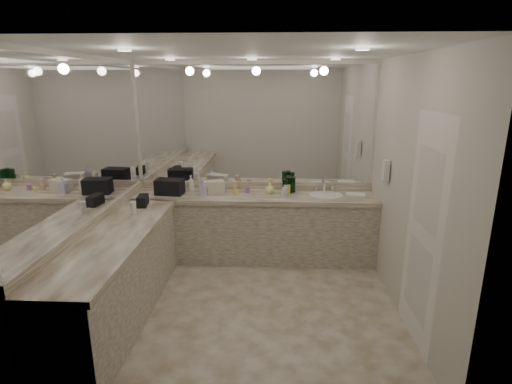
{
  "coord_description": "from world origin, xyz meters",
  "views": [
    {
      "loc": [
        0.27,
        -3.85,
        2.34
      ],
      "look_at": [
        0.07,
        0.4,
        1.16
      ],
      "focal_mm": 28.0,
      "sensor_mm": 36.0,
      "label": 1
    }
  ],
  "objects_px": {
    "sink": "(326,196)",
    "cream_cosmetic_case": "(214,186)",
    "hand_towel": "(356,195)",
    "wall_phone": "(386,170)",
    "soap_bottle_b": "(203,187)",
    "soap_bottle_a": "(191,184)",
    "black_toiletry_bag": "(170,187)",
    "soap_bottle_c": "(270,188)"
  },
  "relations": [
    {
      "from": "sink",
      "to": "cream_cosmetic_case",
      "type": "xyz_separation_m",
      "value": [
        -1.49,
        0.1,
        0.08
      ]
    },
    {
      "from": "sink",
      "to": "hand_towel",
      "type": "bearing_deg",
      "value": -7.1
    },
    {
      "from": "cream_cosmetic_case",
      "to": "hand_towel",
      "type": "height_order",
      "value": "cream_cosmetic_case"
    },
    {
      "from": "cream_cosmetic_case",
      "to": "hand_towel",
      "type": "relative_size",
      "value": 1.14
    },
    {
      "from": "wall_phone",
      "to": "soap_bottle_b",
      "type": "xyz_separation_m",
      "value": [
        -2.21,
        0.43,
        -0.34
      ]
    },
    {
      "from": "hand_towel",
      "to": "soap_bottle_a",
      "type": "distance_m",
      "value": 2.17
    },
    {
      "from": "sink",
      "to": "black_toiletry_bag",
      "type": "distance_m",
      "value": 2.06
    },
    {
      "from": "cream_cosmetic_case",
      "to": "soap_bottle_b",
      "type": "relative_size",
      "value": 1.28
    },
    {
      "from": "sink",
      "to": "cream_cosmetic_case",
      "type": "bearing_deg",
      "value": 176.25
    },
    {
      "from": "black_toiletry_bag",
      "to": "cream_cosmetic_case",
      "type": "distance_m",
      "value": 0.58
    },
    {
      "from": "soap_bottle_b",
      "to": "cream_cosmetic_case",
      "type": "bearing_deg",
      "value": 56.11
    },
    {
      "from": "cream_cosmetic_case",
      "to": "soap_bottle_c",
      "type": "bearing_deg",
      "value": -19.96
    },
    {
      "from": "soap_bottle_a",
      "to": "soap_bottle_c",
      "type": "height_order",
      "value": "soap_bottle_a"
    },
    {
      "from": "sink",
      "to": "black_toiletry_bag",
      "type": "relative_size",
      "value": 1.25
    },
    {
      "from": "soap_bottle_b",
      "to": "sink",
      "type": "bearing_deg",
      "value": 2.51
    },
    {
      "from": "cream_cosmetic_case",
      "to": "soap_bottle_a",
      "type": "height_order",
      "value": "soap_bottle_a"
    },
    {
      "from": "black_toiletry_bag",
      "to": "sink",
      "type": "bearing_deg",
      "value": 0.96
    },
    {
      "from": "hand_towel",
      "to": "soap_bottle_b",
      "type": "bearing_deg",
      "value": -179.32
    },
    {
      "from": "soap_bottle_a",
      "to": "soap_bottle_c",
      "type": "distance_m",
      "value": 1.06
    },
    {
      "from": "sink",
      "to": "wall_phone",
      "type": "xyz_separation_m",
      "value": [
        0.61,
        -0.5,
        0.46
      ]
    },
    {
      "from": "soap_bottle_b",
      "to": "soap_bottle_c",
      "type": "relative_size",
      "value": 1.41
    },
    {
      "from": "sink",
      "to": "wall_phone",
      "type": "height_order",
      "value": "wall_phone"
    },
    {
      "from": "soap_bottle_a",
      "to": "black_toiletry_bag",
      "type": "bearing_deg",
      "value": -156.46
    },
    {
      "from": "sink",
      "to": "soap_bottle_c",
      "type": "xyz_separation_m",
      "value": [
        -0.74,
        0.07,
        0.08
      ]
    },
    {
      "from": "cream_cosmetic_case",
      "to": "soap_bottle_c",
      "type": "height_order",
      "value": "cream_cosmetic_case"
    },
    {
      "from": "black_toiletry_bag",
      "to": "soap_bottle_a",
      "type": "height_order",
      "value": "soap_bottle_a"
    },
    {
      "from": "black_toiletry_bag",
      "to": "soap_bottle_a",
      "type": "distance_m",
      "value": 0.29
    },
    {
      "from": "wall_phone",
      "to": "soap_bottle_c",
      "type": "xyz_separation_m",
      "value": [
        -1.34,
        0.57,
        -0.37
      ]
    },
    {
      "from": "black_toiletry_bag",
      "to": "soap_bottle_c",
      "type": "xyz_separation_m",
      "value": [
        1.32,
        0.1,
        -0.03
      ]
    },
    {
      "from": "black_toiletry_bag",
      "to": "soap_bottle_c",
      "type": "distance_m",
      "value": 1.32
    },
    {
      "from": "sink",
      "to": "soap_bottle_a",
      "type": "distance_m",
      "value": 1.8
    },
    {
      "from": "soap_bottle_b",
      "to": "soap_bottle_c",
      "type": "xyz_separation_m",
      "value": [
        0.87,
        0.14,
        -0.03
      ]
    },
    {
      "from": "hand_towel",
      "to": "soap_bottle_b",
      "type": "distance_m",
      "value": 1.98
    },
    {
      "from": "wall_phone",
      "to": "soap_bottle_a",
      "type": "xyz_separation_m",
      "value": [
        -2.4,
        0.58,
        -0.33
      ]
    },
    {
      "from": "sink",
      "to": "soap_bottle_c",
      "type": "height_order",
      "value": "soap_bottle_c"
    },
    {
      "from": "hand_towel",
      "to": "soap_bottle_b",
      "type": "relative_size",
      "value": 1.11
    },
    {
      "from": "cream_cosmetic_case",
      "to": "soap_bottle_b",
      "type": "bearing_deg",
      "value": -141.53
    },
    {
      "from": "hand_towel",
      "to": "wall_phone",
      "type": "bearing_deg",
      "value": -63.15
    },
    {
      "from": "cream_cosmetic_case",
      "to": "soap_bottle_a",
      "type": "xyz_separation_m",
      "value": [
        -0.3,
        -0.02,
        0.04
      ]
    },
    {
      "from": "sink",
      "to": "soap_bottle_c",
      "type": "bearing_deg",
      "value": 174.79
    },
    {
      "from": "soap_bottle_b",
      "to": "black_toiletry_bag",
      "type": "bearing_deg",
      "value": 175.43
    },
    {
      "from": "sink",
      "to": "cream_cosmetic_case",
      "type": "relative_size",
      "value": 1.62
    }
  ]
}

